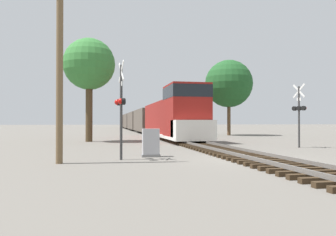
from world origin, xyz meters
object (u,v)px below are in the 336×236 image
(crossing_signal_far, at_px, (299,110))
(utility_pole, at_px, (60,52))
(relay_cabinet, at_px, (151,143))
(tree_far_right, at_px, (89,65))
(freight_train, at_px, (139,121))
(tree_mid_background, at_px, (229,84))
(crossing_signal_near, at_px, (121,104))

(crossing_signal_far, height_order, utility_pole, utility_pole)
(relay_cabinet, height_order, tree_far_right, tree_far_right)
(freight_train, height_order, utility_pole, utility_pole)
(tree_far_right, bearing_deg, crossing_signal_far, -34.04)
(utility_pole, height_order, tree_mid_background, tree_mid_background)
(relay_cabinet, height_order, utility_pole, utility_pole)
(freight_train, bearing_deg, crossing_signal_far, -81.50)
(utility_pole, bearing_deg, crossing_signal_far, 21.11)
(crossing_signal_near, height_order, tree_mid_background, tree_mid_background)
(crossing_signal_far, xyz_separation_m, tree_mid_background, (2.96, 19.77, 4.10))
(freight_train, height_order, tree_far_right, tree_far_right)
(crossing_signal_far, relative_size, tree_far_right, 0.47)
(tree_mid_background, bearing_deg, freight_train, 113.07)
(tree_far_right, height_order, tree_mid_background, tree_mid_background)
(crossing_signal_near, distance_m, tree_far_right, 14.88)
(relay_cabinet, relative_size, tree_mid_background, 0.14)
(crossing_signal_near, relative_size, utility_pole, 0.50)
(relay_cabinet, distance_m, utility_pole, 5.90)
(freight_train, distance_m, crossing_signal_near, 46.26)
(crossing_signal_far, distance_m, relay_cabinet, 11.24)
(utility_pole, distance_m, tree_mid_background, 30.85)
(crossing_signal_far, relative_size, tree_mid_background, 0.44)
(crossing_signal_near, xyz_separation_m, crossing_signal_far, (11.97, 4.74, -0.02))
(crossing_signal_far, xyz_separation_m, relay_cabinet, (-10.46, -3.71, -1.79))
(utility_pole, bearing_deg, tree_far_right, 87.88)
(relay_cabinet, bearing_deg, tree_far_right, 104.85)
(crossing_signal_far, bearing_deg, tree_mid_background, -28.03)
(freight_train, height_order, crossing_signal_near, freight_train)
(tree_far_right, bearing_deg, relay_cabinet, -75.15)
(crossing_signal_near, relative_size, relay_cabinet, 3.24)
(utility_pole, height_order, tree_far_right, tree_far_right)
(crossing_signal_near, distance_m, tree_mid_background, 28.98)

